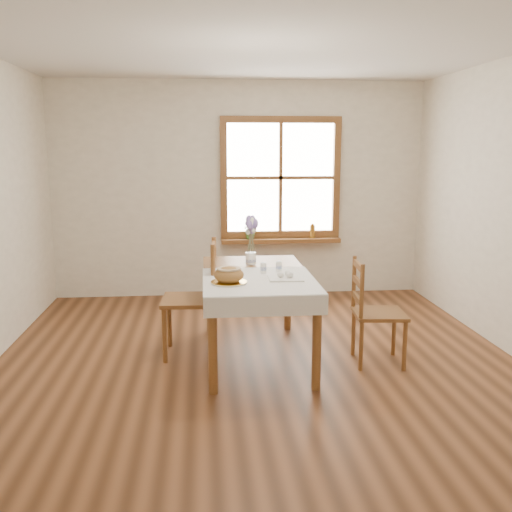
{
  "coord_description": "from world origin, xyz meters",
  "views": [
    {
      "loc": [
        -0.44,
        -4.46,
        1.81
      ],
      "look_at": [
        0.0,
        0.3,
        0.9
      ],
      "focal_mm": 40.0,
      "sensor_mm": 36.0,
      "label": 1
    }
  ],
  "objects_px": {
    "bread_plate": "(229,282)",
    "flower_vase": "(251,259)",
    "dining_table": "(256,283)",
    "chair_right": "(379,312)",
    "chair_left": "(190,298)"
  },
  "relations": [
    {
      "from": "bread_plate",
      "to": "flower_vase",
      "type": "distance_m",
      "value": 0.79
    },
    {
      "from": "dining_table",
      "to": "flower_vase",
      "type": "height_order",
      "value": "flower_vase"
    },
    {
      "from": "chair_right",
      "to": "flower_vase",
      "type": "relative_size",
      "value": 8.36
    },
    {
      "from": "chair_right",
      "to": "bread_plate",
      "type": "height_order",
      "value": "chair_right"
    },
    {
      "from": "chair_right",
      "to": "flower_vase",
      "type": "height_order",
      "value": "chair_right"
    },
    {
      "from": "chair_left",
      "to": "flower_vase",
      "type": "relative_size",
      "value": 9.54
    },
    {
      "from": "bread_plate",
      "to": "dining_table",
      "type": "bearing_deg",
      "value": 57.56
    },
    {
      "from": "dining_table",
      "to": "chair_left",
      "type": "height_order",
      "value": "chair_left"
    },
    {
      "from": "bread_plate",
      "to": "flower_vase",
      "type": "bearing_deg",
      "value": 72.53
    },
    {
      "from": "chair_right",
      "to": "bread_plate",
      "type": "bearing_deg",
      "value": 101.55
    },
    {
      "from": "dining_table",
      "to": "flower_vase",
      "type": "bearing_deg",
      "value": 92.38
    },
    {
      "from": "chair_right",
      "to": "flower_vase",
      "type": "bearing_deg",
      "value": 64.76
    },
    {
      "from": "dining_table",
      "to": "chair_right",
      "type": "height_order",
      "value": "chair_right"
    },
    {
      "from": "chair_left",
      "to": "bread_plate",
      "type": "height_order",
      "value": "chair_left"
    },
    {
      "from": "flower_vase",
      "to": "chair_right",
      "type": "bearing_deg",
      "value": -30.02
    }
  ]
}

